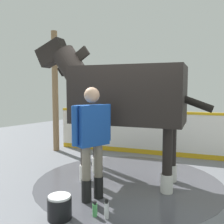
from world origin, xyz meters
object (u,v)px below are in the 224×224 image
object	(u,v)px
horse	(123,96)
bottle_shampoo	(107,210)
bottle_spray	(95,209)
wash_bucket	(60,207)
handler	(92,136)

from	to	relation	value
horse	bottle_shampoo	bearing A→B (deg)	99.44
bottle_shampoo	bottle_spray	size ratio (longest dim) A/B	1.24
wash_bucket	bottle_spray	bearing A→B (deg)	-45.68
bottle_shampoo	bottle_spray	bearing A→B (deg)	107.22
horse	wash_bucket	size ratio (longest dim) A/B	10.11
horse	bottle_shampoo	world-z (taller)	horse
wash_bucket	bottle_shampoo	bearing A→B (deg)	-52.76
handler	wash_bucket	distance (m)	1.08
horse	wash_bucket	distance (m)	2.15
bottle_spray	handler	bearing A→B (deg)	44.81
horse	bottle_spray	world-z (taller)	horse
bottle_shampoo	wash_bucket	bearing A→B (deg)	127.24
handler	bottle_spray	bearing A→B (deg)	-31.77
horse	bottle_shampoo	xyz separation A→B (m)	(-1.26, -0.63, -1.43)
wash_bucket	bottle_spray	world-z (taller)	wash_bucket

